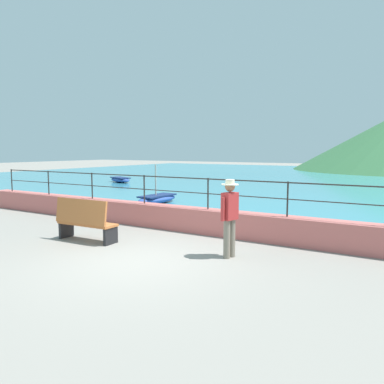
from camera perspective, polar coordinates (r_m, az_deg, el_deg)
name	(u,v)px	position (r m, az deg, el deg)	size (l,w,h in m)	color
ground_plane	(136,261)	(8.35, -8.42, -10.32)	(120.00, 120.00, 0.00)	gray
promenade_wall	(208,221)	(10.85, 2.41, -4.45)	(20.00, 0.56, 0.70)	#BC605B
railing	(208,187)	(10.71, 2.44, 0.74)	(18.44, 0.04, 0.90)	#282623
lake_water	(344,179)	(32.47, 22.07, 1.78)	(64.00, 44.32, 0.06)	teal
bench_main	(85,220)	(10.25, -15.94, -4.15)	(1.72, 0.62, 1.13)	#B76633
person_walking	(230,214)	(8.37, 5.72, -3.37)	(0.38, 0.56, 1.75)	slate
boat_2	(120,180)	(27.57, -10.79, 1.87)	(2.47, 1.69, 0.36)	#2D4C9E
boat_5	(157,199)	(16.59, -5.27, -1.00)	(1.01, 2.34, 1.71)	#2D4C9E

